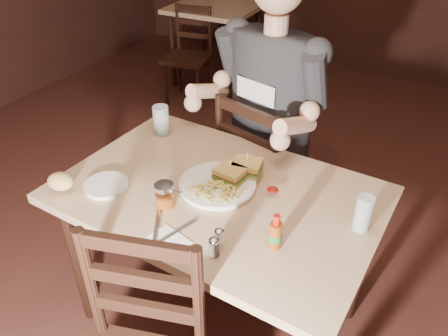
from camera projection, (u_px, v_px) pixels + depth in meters
The scene contains 23 objects.
room_shell at pixel (254, 29), 1.41m from camera, with size 7.00×7.00×7.00m.
main_table at pixel (218, 206), 1.78m from camera, with size 1.30×0.91×0.77m.
bg_table at pixel (216, 15), 4.23m from camera, with size 0.82×0.82×0.77m.
chair_far at pixel (268, 172), 2.37m from camera, with size 0.43×0.47×0.94m, color black, non-canonical shape.
bg_chair_far at pixel (241, 22), 4.75m from camera, with size 0.43×0.48×0.94m, color black, non-canonical shape.
bg_chair_near at pixel (187, 58), 3.97m from camera, with size 0.39×0.43×0.85m, color black, non-canonical shape.
diner at pixel (267, 82), 2.03m from camera, with size 0.61×0.48×1.05m, color #2B2B30, non-canonical shape.
dinner_plate at pixel (217, 186), 1.75m from camera, with size 0.30×0.30×0.02m, color white.
sandwich_left at pixel (247, 164), 1.78m from camera, with size 0.11×0.09×0.10m, color tan, non-canonical shape.
sandwich_right at pixel (230, 171), 1.73m from camera, with size 0.11×0.09×0.10m, color tan, non-canonical shape.
fries_pile at pixel (217, 190), 1.68m from camera, with size 0.24×0.17×0.04m, color #DEC960, non-canonical shape.
ketchup_dollop at pixel (273, 190), 1.70m from camera, with size 0.05×0.05×0.01m, color maroon.
glass_left at pixel (161, 120), 2.08m from camera, with size 0.08×0.08×0.14m, color silver.
glass_right at pixel (363, 213), 1.51m from camera, with size 0.06×0.06×0.14m, color silver.
hot_sauce at pixel (276, 231), 1.44m from camera, with size 0.04×0.04×0.14m, color #7E360E, non-canonical shape.
salt_shaker at pixel (219, 237), 1.47m from camera, with size 0.04×0.04×0.06m, color white, non-canonical shape.
pepper_shaker at pixel (214, 247), 1.43m from camera, with size 0.04×0.04×0.07m, color #38332D, non-canonical shape.
syrup_dispenser at pixel (165, 195), 1.63m from camera, with size 0.07×0.07×0.10m, color #7E360E, non-canonical shape.
napkin at pixel (165, 242), 1.49m from camera, with size 0.14×0.13×0.00m, color white.
knife at pixel (157, 221), 1.58m from camera, with size 0.01×0.22×0.01m, color silver.
fork at pixel (177, 232), 1.53m from camera, with size 0.01×0.17×0.01m, color silver.
side_plate at pixel (106, 186), 1.75m from camera, with size 0.17×0.17×0.01m, color white.
bread_roll at pixel (61, 181), 1.71m from camera, with size 0.11×0.09×0.07m, color tan.
Camera 1 is at (0.58, -1.30, 1.82)m, focal length 35.00 mm.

